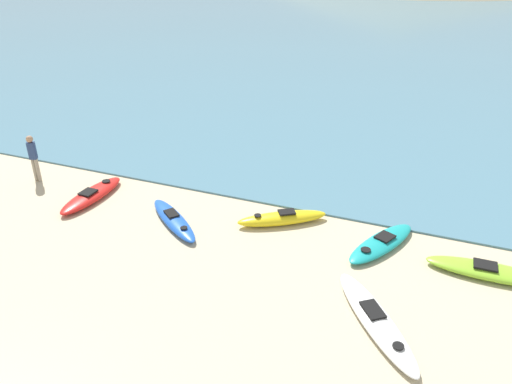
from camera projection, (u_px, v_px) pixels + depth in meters
bay_water at (386, 26)px, 45.00m from camera, size 160.00×70.00×0.06m
kayak_on_sand_0 at (382, 243)px, 13.50m from camera, size 1.82×2.76×0.30m
kayak_on_sand_1 at (282, 218)px, 14.57m from camera, size 2.55×1.94×0.39m
kayak_on_sand_2 at (92, 195)px, 15.91m from camera, size 0.84×2.76×0.34m
kayak_on_sand_3 at (491, 272)px, 12.34m from camera, size 3.11×0.80×0.33m
kayak_on_sand_5 at (376, 320)px, 10.83m from camera, size 2.58×3.12×0.29m
kayak_on_sand_6 at (174, 220)px, 14.59m from camera, size 2.57×2.19×0.30m
person_near_waterline at (33, 156)px, 16.71m from camera, size 0.34×0.26×1.66m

